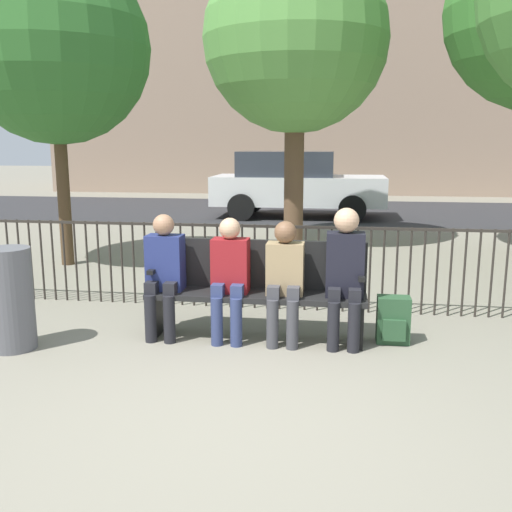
# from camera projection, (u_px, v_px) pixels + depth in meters

# --- Properties ---
(ground_plane) EXTENTS (80.00, 80.00, 0.00)m
(ground_plane) POSITION_uv_depth(u_px,v_px,m) (221.00, 421.00, 3.81)
(ground_plane) COLOR gray
(park_bench) EXTENTS (2.05, 0.45, 0.92)m
(park_bench) POSITION_uv_depth(u_px,v_px,m) (257.00, 285.00, 5.40)
(park_bench) COLOR black
(park_bench) RESTS_ON ground
(seated_person_0) EXTENTS (0.34, 0.39, 1.18)m
(seated_person_0) POSITION_uv_depth(u_px,v_px,m) (164.00, 269.00, 5.36)
(seated_person_0) COLOR black
(seated_person_0) RESTS_ON ground
(seated_person_1) EXTENTS (0.34, 0.39, 1.15)m
(seated_person_1) POSITION_uv_depth(u_px,v_px,m) (230.00, 273.00, 5.27)
(seated_person_1) COLOR navy
(seated_person_1) RESTS_ON ground
(seated_person_2) EXTENTS (0.34, 0.39, 1.13)m
(seated_person_2) POSITION_uv_depth(u_px,v_px,m) (285.00, 275.00, 5.20)
(seated_person_2) COLOR #3D3D42
(seated_person_2) RESTS_ON ground
(seated_person_3) EXTENTS (0.34, 0.39, 1.26)m
(seated_person_3) POSITION_uv_depth(u_px,v_px,m) (345.00, 269.00, 5.12)
(seated_person_3) COLOR black
(seated_person_3) RESTS_ON ground
(backpack) EXTENTS (0.30, 0.23, 0.44)m
(backpack) POSITION_uv_depth(u_px,v_px,m) (393.00, 320.00, 5.26)
(backpack) COLOR #284C2D
(backpack) RESTS_ON ground
(fence_railing) EXTENTS (9.01, 0.03, 0.95)m
(fence_railing) POSITION_uv_depth(u_px,v_px,m) (267.00, 260.00, 6.29)
(fence_railing) COLOR #2D2823
(fence_railing) RESTS_ON ground
(tree_2) EXTENTS (2.73, 2.73, 4.52)m
(tree_2) POSITION_uv_depth(u_px,v_px,m) (54.00, 48.00, 8.11)
(tree_2) COLOR #4C3823
(tree_2) RESTS_ON ground
(tree_3) EXTENTS (3.20, 3.20, 5.18)m
(tree_3) POSITION_uv_depth(u_px,v_px,m) (296.00, 40.00, 9.78)
(tree_3) COLOR brown
(tree_3) RESTS_ON ground
(street_surface) EXTENTS (24.00, 6.00, 0.01)m
(street_surface) POSITION_uv_depth(u_px,v_px,m) (310.00, 211.00, 15.46)
(street_surface) COLOR #2B2B2D
(street_surface) RESTS_ON ground
(parked_car_0) EXTENTS (4.20, 1.94, 1.62)m
(parked_car_0) POSITION_uv_depth(u_px,v_px,m) (295.00, 183.00, 14.08)
(parked_car_0) COLOR silver
(parked_car_0) RESTS_ON ground
(building_facade) EXTENTS (20.00, 6.00, 12.38)m
(building_facade) POSITION_uv_depth(u_px,v_px,m) (323.00, 28.00, 22.01)
(building_facade) COLOR gray
(building_facade) RESTS_ON ground
(trash_bin) EXTENTS (0.40, 0.40, 0.92)m
(trash_bin) POSITION_uv_depth(u_px,v_px,m) (10.00, 299.00, 5.07)
(trash_bin) COLOR #56565B
(trash_bin) RESTS_ON ground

